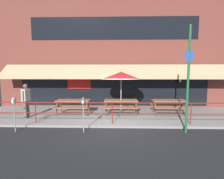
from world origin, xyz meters
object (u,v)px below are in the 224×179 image
picnic_table_left (73,103)px  parking_meter_far (83,104)px  patio_umbrella_centre (121,76)px  parking_meter_near (14,104)px  pedestrian_walking (26,99)px  picnic_table_centre (121,103)px  street_sign_pole (188,79)px  picnic_table_right (169,103)px

picnic_table_left → parking_meter_far: 2.88m
patio_umbrella_centre → parking_meter_near: size_ratio=1.67×
pedestrian_walking → parking_meter_near: (0.44, -1.77, 0.09)m
picnic_table_centre → street_sign_pole: bearing=-45.7°
pedestrian_walking → parking_meter_far: (3.21, -1.75, 0.09)m
picnic_table_left → picnic_table_right: size_ratio=1.00×
picnic_table_centre → patio_umbrella_centre: (0.00, -0.01, 1.47)m
picnic_table_right → pedestrian_walking: pedestrian_walking is taller
parking_meter_near → picnic_table_centre: bearing=32.3°
pedestrian_walking → street_sign_pole: 7.55m
picnic_table_centre → patio_umbrella_centre: 1.47m
pedestrian_walking → picnic_table_centre: bearing=11.4°
picnic_table_left → patio_umbrella_centre: patio_umbrella_centre is taller
patio_umbrella_centre → pedestrian_walking: size_ratio=1.39×
pedestrian_walking → parking_meter_far: bearing=-28.6°
picnic_table_right → picnic_table_centre: bearing=-179.6°
patio_umbrella_centre → parking_meter_near: bearing=-147.8°
patio_umbrella_centre → street_sign_pole: street_sign_pole is taller
patio_umbrella_centre → parking_meter_far: size_ratio=1.67×
street_sign_pole → picnic_table_right: bearing=88.2°
parking_meter_far → picnic_table_centre: bearing=60.2°
picnic_table_left → parking_meter_near: bearing=-122.6°
picnic_table_left → street_sign_pole: 5.92m
pedestrian_walking → parking_meter_far: pedestrian_walking is taller
picnic_table_centre → picnic_table_right: size_ratio=1.00×
pedestrian_walking → patio_umbrella_centre: bearing=11.3°
patio_umbrella_centre → street_sign_pole: bearing=-45.6°
picnic_table_right → parking_meter_far: size_ratio=1.27×
parking_meter_far → picnic_table_left: bearing=112.1°
picnic_table_left → picnic_table_right: same height
picnic_table_centre → parking_meter_near: size_ratio=1.27×
picnic_table_centre → picnic_table_right: 2.62m
street_sign_pole → patio_umbrella_centre: bearing=134.4°
picnic_table_left → parking_meter_near: 3.18m
picnic_table_centre → street_sign_pole: (2.53, -2.60, 1.45)m
parking_meter_near → street_sign_pole: 6.92m
pedestrian_walking → street_sign_pole: street_sign_pole is taller
patio_umbrella_centre → street_sign_pole: (2.53, -2.59, -0.03)m
picnic_table_centre → picnic_table_left: bearing=-178.4°
picnic_table_right → parking_meter_far: 5.00m
picnic_table_right → picnic_table_left: bearing=-179.0°
picnic_table_right → street_sign_pole: 2.99m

